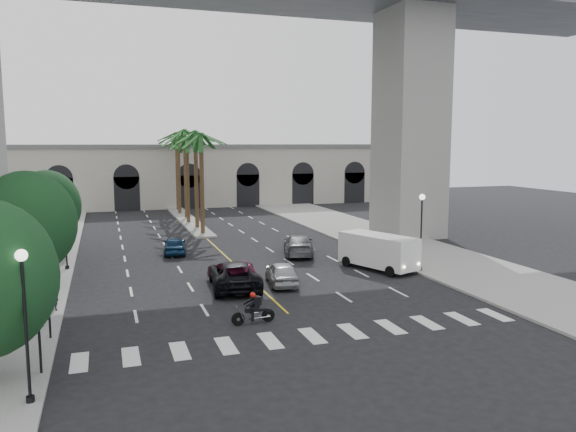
# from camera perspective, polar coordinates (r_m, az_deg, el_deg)

# --- Properties ---
(ground) EXTENTS (140.00, 140.00, 0.00)m
(ground) POSITION_cam_1_polar(r_m,az_deg,el_deg) (27.54, 1.36, -11.08)
(ground) COLOR black
(ground) RESTS_ON ground
(sidewalk_left) EXTENTS (8.00, 100.00, 0.15)m
(sidewalk_left) POSITION_cam_1_polar(r_m,az_deg,el_deg) (41.02, -26.63, -5.56)
(sidewalk_left) COLOR gray
(sidewalk_left) RESTS_ON ground
(sidewalk_right) EXTENTS (8.00, 100.00, 0.15)m
(sidewalk_right) POSITION_cam_1_polar(r_m,az_deg,el_deg) (46.99, 12.56, -3.36)
(sidewalk_right) COLOR gray
(sidewalk_right) RESTS_ON ground
(median) EXTENTS (2.00, 24.00, 0.20)m
(median) POSITION_cam_1_polar(r_m,az_deg,el_deg) (63.80, -10.14, -0.44)
(median) COLOR gray
(median) RESTS_ON ground
(pier_building) EXTENTS (71.00, 10.50, 8.50)m
(pier_building) POSITION_cam_1_polar(r_m,az_deg,el_deg) (80.20, -11.94, 4.11)
(pier_building) COLOR beige
(pier_building) RESTS_ON ground
(bridge) EXTENTS (75.00, 13.00, 26.00)m
(bridge) POSITION_cam_1_polar(r_m,az_deg,el_deg) (49.14, -3.68, 18.91)
(bridge) COLOR gray
(bridge) RESTS_ON ground
(palm_a) EXTENTS (3.20, 3.20, 10.30)m
(palm_a) POSITION_cam_1_polar(r_m,az_deg,el_deg) (53.32, -8.83, 7.75)
(palm_a) COLOR #47331E
(palm_a) RESTS_ON ground
(palm_b) EXTENTS (3.20, 3.20, 10.60)m
(palm_b) POSITION_cam_1_polar(r_m,az_deg,el_deg) (57.29, -9.40, 7.99)
(palm_b) COLOR #47331E
(palm_b) RESTS_ON ground
(palm_c) EXTENTS (3.20, 3.20, 10.10)m
(palm_c) POSITION_cam_1_polar(r_m,az_deg,el_deg) (61.20, -10.25, 7.50)
(palm_c) COLOR #47331E
(palm_c) RESTS_ON ground
(palm_d) EXTENTS (3.20, 3.20, 10.90)m
(palm_d) POSITION_cam_1_polar(r_m,az_deg,el_deg) (65.21, -10.46, 8.14)
(palm_d) COLOR #47331E
(palm_d) RESTS_ON ground
(palm_e) EXTENTS (3.20, 3.20, 10.40)m
(palm_e) POSITION_cam_1_polar(r_m,az_deg,el_deg) (69.14, -11.11, 7.70)
(palm_e) COLOR #47331E
(palm_e) RESTS_ON ground
(palm_f) EXTENTS (3.20, 3.20, 10.70)m
(palm_f) POSITION_cam_1_polar(r_m,az_deg,el_deg) (73.15, -11.28, 7.89)
(palm_f) COLOR #47331E
(palm_f) RESTS_ON ground
(street_tree_mid) EXTENTS (5.44, 5.44, 7.21)m
(street_tree_mid) POSITION_cam_1_polar(r_m,az_deg,el_deg) (35.15, -24.96, -0.67)
(street_tree_mid) COLOR #382616
(street_tree_mid) RESTS_ON ground
(street_tree_far) EXTENTS (5.04, 5.04, 6.68)m
(street_tree_far) POSITION_cam_1_polar(r_m,az_deg,el_deg) (47.04, -23.27, 0.94)
(street_tree_far) COLOR #382616
(street_tree_far) RESTS_ON ground
(lamp_post_left_near) EXTENTS (0.40, 0.40, 5.35)m
(lamp_post_left_near) POSITION_cam_1_polar(r_m,az_deg,el_deg) (20.54, -25.16, -8.91)
(lamp_post_left_near) COLOR black
(lamp_post_left_near) RESTS_ON ground
(lamp_post_left_far) EXTENTS (0.40, 0.40, 5.35)m
(lamp_post_left_far) POSITION_cam_1_polar(r_m,az_deg,el_deg) (41.06, -21.71, -0.81)
(lamp_post_left_far) COLOR black
(lamp_post_left_far) RESTS_ON ground
(lamp_post_right) EXTENTS (0.40, 0.40, 5.35)m
(lamp_post_right) POSITION_cam_1_polar(r_m,az_deg,el_deg) (38.73, 13.39, -0.95)
(lamp_post_right) COLOR black
(lamp_post_right) RESTS_ON ground
(traffic_signal_near) EXTENTS (0.25, 0.18, 3.65)m
(traffic_signal_near) POSITION_cam_1_polar(r_m,az_deg,el_deg) (23.10, -24.08, -8.90)
(traffic_signal_near) COLOR black
(traffic_signal_near) RESTS_ON ground
(traffic_signal_far) EXTENTS (0.25, 0.18, 3.65)m
(traffic_signal_far) POSITION_cam_1_polar(r_m,az_deg,el_deg) (26.96, -23.23, -6.56)
(traffic_signal_far) COLOR black
(traffic_signal_far) RESTS_ON ground
(motorcycle_rider) EXTENTS (2.20, 0.59, 1.58)m
(motorcycle_rider) POSITION_cam_1_polar(r_m,az_deg,el_deg) (27.68, -3.42, -9.44)
(motorcycle_rider) COLOR black
(motorcycle_rider) RESTS_ON ground
(car_a) EXTENTS (2.34, 4.46, 1.45)m
(car_a) POSITION_cam_1_polar(r_m,az_deg,el_deg) (34.94, -0.62, -5.82)
(car_a) COLOR #9A9A9E
(car_a) RESTS_ON ground
(car_b) EXTENTS (2.38, 4.79, 1.51)m
(car_b) POSITION_cam_1_polar(r_m,az_deg,el_deg) (34.86, -5.72, -5.84)
(car_b) COLOR #531027
(car_b) RESTS_ON ground
(car_c) EXTENTS (3.40, 6.26, 1.67)m
(car_c) POSITION_cam_1_polar(r_m,az_deg,el_deg) (34.22, -5.48, -5.96)
(car_c) COLOR black
(car_c) RESTS_ON ground
(car_d) EXTENTS (3.69, 5.90, 1.59)m
(car_d) POSITION_cam_1_polar(r_m,az_deg,el_deg) (44.00, 1.05, -2.95)
(car_d) COLOR #5E5E63
(car_d) RESTS_ON ground
(car_e) EXTENTS (2.18, 4.35, 1.42)m
(car_e) POSITION_cam_1_polar(r_m,az_deg,el_deg) (45.26, -11.43, -2.92)
(car_e) COLOR navy
(car_e) RESTS_ON ground
(cargo_van) EXTENTS (4.02, 6.11, 2.44)m
(cargo_van) POSITION_cam_1_polar(r_m,az_deg,el_deg) (39.32, 9.20, -3.47)
(cargo_van) COLOR white
(cargo_van) RESTS_ON ground
(pedestrian_a) EXTENTS (0.69, 0.58, 1.63)m
(pedestrian_a) POSITION_cam_1_polar(r_m,az_deg,el_deg) (31.53, -22.78, -7.44)
(pedestrian_a) COLOR black
(pedestrian_a) RESTS_ON sidewalk_left
(pedestrian_b) EXTENTS (1.05, 1.05, 1.72)m
(pedestrian_b) POSITION_cam_1_polar(r_m,az_deg,el_deg) (29.08, -24.10, -8.66)
(pedestrian_b) COLOR black
(pedestrian_b) RESTS_ON sidewalk_left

